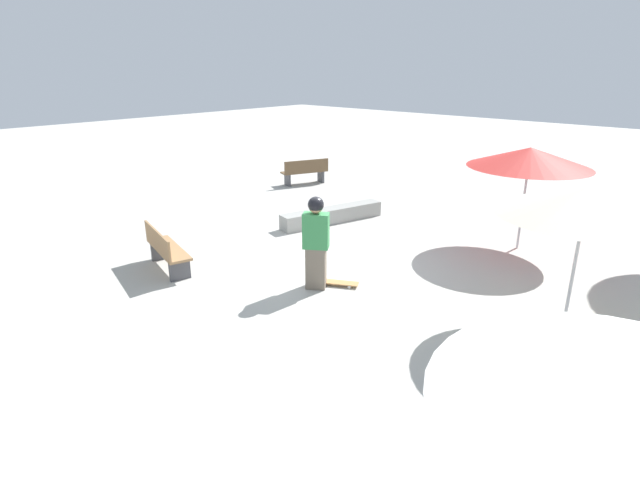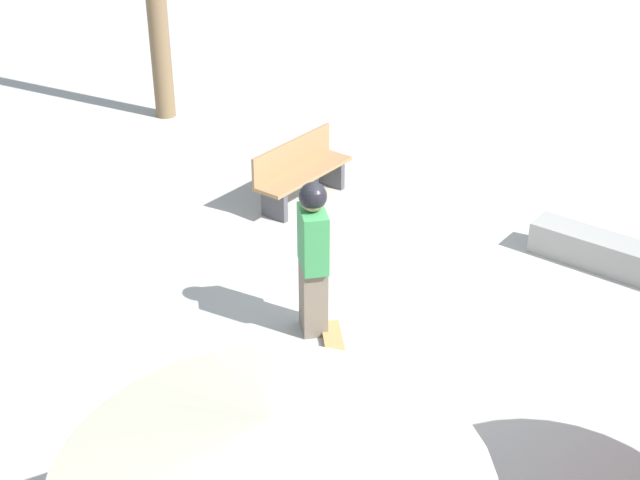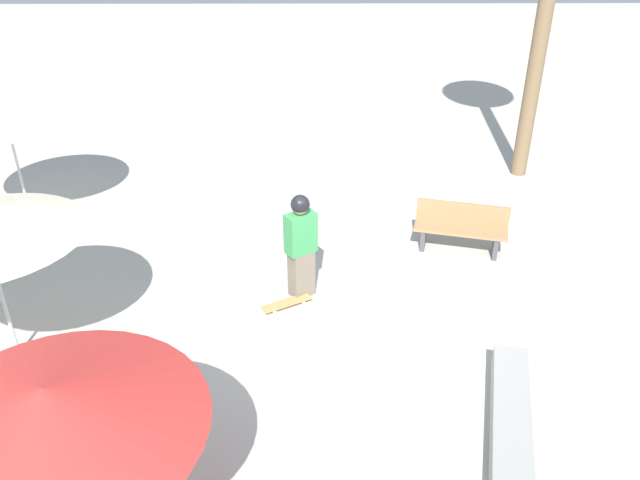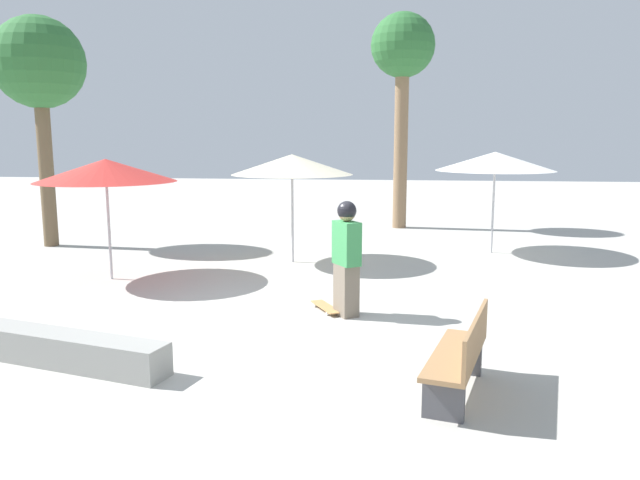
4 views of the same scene
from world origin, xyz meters
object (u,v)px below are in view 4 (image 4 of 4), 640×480
at_px(shade_umbrella_red, 106,170).
at_px(palm_tree_left, 39,67).
at_px(skater_main, 347,255).
at_px(bench_near, 461,356).
at_px(concrete_ledge, 58,348).
at_px(shade_umbrella_cream, 292,165).
at_px(palm_tree_center_left, 403,57).
at_px(skateboard, 326,307).
at_px(shade_umbrella_white, 495,161).

relative_size(shade_umbrella_red, palm_tree_left, 0.47).
relative_size(skater_main, bench_near, 1.04).
bearing_deg(concrete_ledge, shade_umbrella_cream, -15.74).
relative_size(palm_tree_center_left, palm_tree_left, 1.12).
height_order(bench_near, shade_umbrella_red, shade_umbrella_red).
bearing_deg(bench_near, palm_tree_left, 63.35).
relative_size(skateboard, palm_tree_center_left, 0.13).
height_order(shade_umbrella_red, palm_tree_center_left, palm_tree_center_left).
height_order(skateboard, shade_umbrella_cream, shade_umbrella_cream).
distance_m(skater_main, skateboard, 0.96).
relative_size(shade_umbrella_white, palm_tree_center_left, 0.44).
distance_m(shade_umbrella_red, palm_tree_left, 5.00).
relative_size(shade_umbrella_red, shade_umbrella_white, 0.96).
xyz_separation_m(bench_near, palm_tree_left, (7.95, 9.02, 3.83)).
bearing_deg(shade_umbrella_red, concrete_ledge, -162.53).
relative_size(concrete_ledge, bench_near, 1.75).
bearing_deg(skateboard, concrete_ledge, 103.46).
bearing_deg(skateboard, shade_umbrella_white, -60.90).
distance_m(shade_umbrella_red, shade_umbrella_cream, 3.71).
bearing_deg(palm_tree_left, shade_umbrella_cream, -101.75).
height_order(skater_main, skateboard, skater_main).
xyz_separation_m(skater_main, concrete_ledge, (-2.41, 3.21, -0.74)).
bearing_deg(concrete_ledge, palm_tree_left, 30.25).
bearing_deg(bench_near, skateboard, 44.54).
xyz_separation_m(skater_main, palm_tree_left, (5.18, 7.64, 3.32)).
xyz_separation_m(shade_umbrella_cream, palm_tree_center_left, (5.40, -2.30, 2.80)).
bearing_deg(shade_umbrella_white, skater_main, 151.78).
height_order(concrete_ledge, shade_umbrella_white, shade_umbrella_white).
xyz_separation_m(shade_umbrella_red, palm_tree_left, (3.27, 3.07, 2.22)).
distance_m(skateboard, shade_umbrella_cream, 4.32).
distance_m(skater_main, shade_umbrella_cream, 4.30).
bearing_deg(palm_tree_left, palm_tree_center_left, -64.19).
height_order(skater_main, bench_near, skater_main).
distance_m(skateboard, concrete_ledge, 3.91).
bearing_deg(bench_near, shade_umbrella_red, 66.59).
xyz_separation_m(bench_near, palm_tree_center_left, (12.06, 0.53, 4.44)).
xyz_separation_m(shade_umbrella_red, shade_umbrella_cream, (1.98, -3.13, 0.04)).
bearing_deg(palm_tree_center_left, palm_tree_left, 115.81).
distance_m(concrete_ledge, shade_umbrella_white, 10.18).
bearing_deg(shade_umbrella_white, palm_tree_center_left, 28.59).
bearing_deg(shade_umbrella_cream, palm_tree_center_left, -23.06).
bearing_deg(palm_tree_center_left, skater_main, 174.69).
bearing_deg(palm_tree_center_left, skateboard, 172.50).
bearing_deg(palm_tree_center_left, concrete_ledge, 160.80).
bearing_deg(shade_umbrella_white, shade_umbrella_cream, 109.99).
xyz_separation_m(bench_near, shade_umbrella_red, (4.68, 5.96, 1.61)).
distance_m(shade_umbrella_white, palm_tree_left, 10.80).
bearing_deg(shade_umbrella_cream, skater_main, -159.73).
distance_m(palm_tree_center_left, palm_tree_left, 9.46).
xyz_separation_m(bench_near, shade_umbrella_white, (8.25, -1.55, 1.67)).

